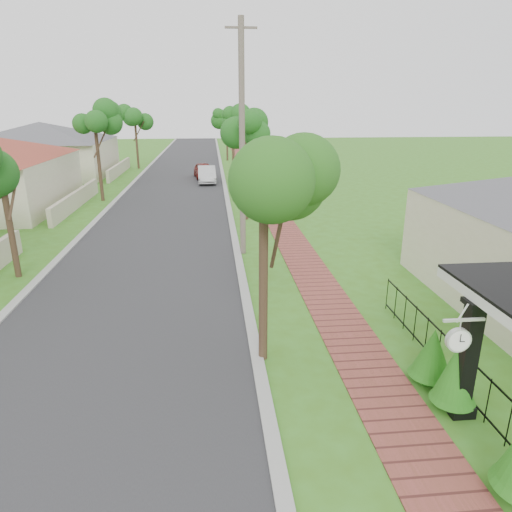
{
  "coord_description": "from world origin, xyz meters",
  "views": [
    {
      "loc": [
        -0.33,
        -8.4,
        5.99
      ],
      "look_at": [
        0.97,
        5.05,
        1.5
      ],
      "focal_mm": 32.0,
      "sensor_mm": 36.0,
      "label": 1
    }
  ],
  "objects_px": {
    "parked_car_white": "(207,175)",
    "station_clock": "(459,338)",
    "utility_pole": "(242,142)",
    "porch_post": "(466,365)",
    "near_tree": "(264,205)",
    "parked_car_red": "(204,171)"
  },
  "relations": [
    {
      "from": "near_tree",
      "to": "station_clock",
      "type": "distance_m",
      "value": 4.76
    },
    {
      "from": "porch_post",
      "to": "station_clock",
      "type": "bearing_deg",
      "value": -141.12
    },
    {
      "from": "parked_car_white",
      "to": "utility_pole",
      "type": "xyz_separation_m",
      "value": [
        1.62,
        -18.59,
        3.95
      ]
    },
    {
      "from": "parked_car_red",
      "to": "utility_pole",
      "type": "bearing_deg",
      "value": -91.88
    },
    {
      "from": "parked_car_red",
      "to": "station_clock",
      "type": "bearing_deg",
      "value": -88.19
    },
    {
      "from": "parked_car_red",
      "to": "station_clock",
      "type": "xyz_separation_m",
      "value": [
        5.05,
        -32.53,
        1.31
      ]
    },
    {
      "from": "parked_car_white",
      "to": "near_tree",
      "type": "bearing_deg",
      "value": -88.52
    },
    {
      "from": "near_tree",
      "to": "station_clock",
      "type": "relative_size",
      "value": 6.23
    },
    {
      "from": "near_tree",
      "to": "utility_pole",
      "type": "distance_m",
      "value": 8.53
    },
    {
      "from": "parked_car_white",
      "to": "station_clock",
      "type": "relative_size",
      "value": 5.05
    },
    {
      "from": "parked_car_white",
      "to": "station_clock",
      "type": "xyz_separation_m",
      "value": [
        4.77,
        -29.99,
        1.3
      ]
    },
    {
      "from": "parked_car_red",
      "to": "station_clock",
      "type": "height_order",
      "value": "station_clock"
    },
    {
      "from": "porch_post",
      "to": "parked_car_white",
      "type": "xyz_separation_m",
      "value": [
        -5.27,
        29.59,
        -0.47
      ]
    },
    {
      "from": "station_clock",
      "to": "porch_post",
      "type": "bearing_deg",
      "value": 38.88
    },
    {
      "from": "near_tree",
      "to": "porch_post",
      "type": "bearing_deg",
      "value": -33.69
    },
    {
      "from": "parked_car_red",
      "to": "near_tree",
      "type": "distance_m",
      "value": 29.86
    },
    {
      "from": "near_tree",
      "to": "station_clock",
      "type": "bearing_deg",
      "value": -41.71
    },
    {
      "from": "parked_car_white",
      "to": "utility_pole",
      "type": "height_order",
      "value": "utility_pole"
    },
    {
      "from": "utility_pole",
      "to": "station_clock",
      "type": "xyz_separation_m",
      "value": [
        3.15,
        -11.4,
        -2.65
      ]
    },
    {
      "from": "near_tree",
      "to": "utility_pole",
      "type": "relative_size",
      "value": 0.54
    },
    {
      "from": "porch_post",
      "to": "near_tree",
      "type": "bearing_deg",
      "value": 146.31
    },
    {
      "from": "porch_post",
      "to": "station_clock",
      "type": "height_order",
      "value": "porch_post"
    }
  ]
}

